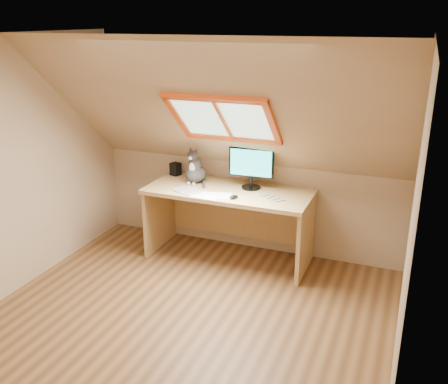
% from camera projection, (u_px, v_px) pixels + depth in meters
% --- Properties ---
extents(ground, '(3.50, 3.50, 0.00)m').
position_uv_depth(ground, '(179.00, 326.00, 4.31)').
color(ground, brown).
rests_on(ground, ground).
extents(room_shell, '(3.52, 3.52, 2.41)m').
position_uv_depth(room_shell, '(168.00, 171.00, 3.75)').
color(room_shell, tan).
rests_on(room_shell, ground).
extents(desk, '(1.76, 0.77, 0.80)m').
position_uv_depth(desk, '(231.00, 208.00, 5.42)').
color(desk, tan).
rests_on(desk, ground).
extents(monitor, '(0.48, 0.20, 0.44)m').
position_uv_depth(monitor, '(251.00, 165.00, 5.22)').
color(monitor, black).
rests_on(monitor, desk).
extents(cat, '(0.25, 0.29, 0.41)m').
position_uv_depth(cat, '(195.00, 170.00, 5.45)').
color(cat, '#413B39').
rests_on(cat, desk).
extents(desk_speaker, '(0.12, 0.12, 0.14)m').
position_uv_depth(desk_speaker, '(175.00, 169.00, 5.74)').
color(desk_speaker, black).
rests_on(desk_speaker, desk).
extents(graphics_tablet, '(0.33, 0.29, 0.01)m').
position_uv_depth(graphics_tablet, '(187.00, 191.00, 5.22)').
color(graphics_tablet, '#B2B2B7').
rests_on(graphics_tablet, desk).
extents(mouse, '(0.10, 0.12, 0.03)m').
position_uv_depth(mouse, '(234.00, 197.00, 5.01)').
color(mouse, black).
rests_on(mouse, desk).
extents(papers, '(0.33, 0.27, 0.00)m').
position_uv_depth(papers, '(212.00, 196.00, 5.08)').
color(papers, white).
rests_on(papers, desk).
extents(cables, '(0.51, 0.26, 0.01)m').
position_uv_depth(cables, '(264.00, 198.00, 5.02)').
color(cables, silver).
rests_on(cables, desk).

